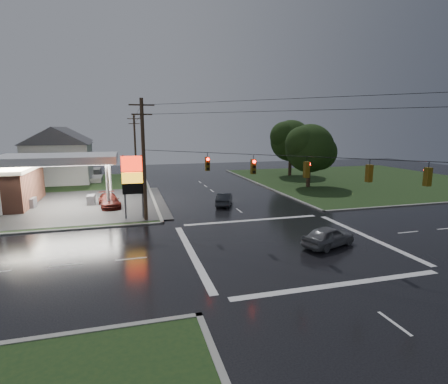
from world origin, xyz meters
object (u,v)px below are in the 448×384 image
object	(u,v)px
utility_pole_n	(135,146)
car_pump	(109,201)
utility_pole_nw	(144,159)
tree_ne_near	(310,148)
car_north	(224,199)
house_near	(59,154)
pylon_sign	(133,177)
house_far	(65,150)
tree_ne_far	(292,141)
car_crossing	(328,236)

from	to	relation	value
utility_pole_n	car_pump	xyz separation A→B (m)	(-3.50, -21.74, -4.76)
utility_pole_nw	utility_pole_n	xyz separation A→B (m)	(0.00, 28.50, -0.25)
tree_ne_near	car_north	xyz separation A→B (m)	(-14.94, -8.12, -4.86)
house_near	car_north	distance (m)	30.16
pylon_sign	car_north	bearing A→B (deg)	19.18
house_far	tree_ne_near	distance (m)	44.50
utility_pole_n	car_north	bearing A→B (deg)	-70.17
house_near	pylon_sign	bearing A→B (deg)	-67.72
tree_ne_far	pylon_sign	bearing A→B (deg)	-139.65
car_crossing	utility_pole_nw	bearing A→B (deg)	27.81
car_pump	house_far	bearing A→B (deg)	96.84
utility_pole_n	house_far	world-z (taller)	utility_pole_n
house_near	tree_ne_near	world-z (taller)	tree_ne_near
tree_ne_near	tree_ne_far	size ratio (longest dim) A/B	0.92
pylon_sign	car_crossing	size ratio (longest dim) A/B	1.37
pylon_sign	tree_ne_near	world-z (taller)	tree_ne_near
tree_ne_far	car_crossing	distance (m)	38.47
tree_ne_near	car_north	size ratio (longest dim) A/B	2.11
tree_ne_far	car_pump	xyz separation A→B (m)	(-30.15, -17.73, -5.47)
pylon_sign	car_pump	xyz separation A→B (m)	(-2.50, 5.76, -3.30)
car_crossing	car_north	bearing A→B (deg)	-7.66
utility_pole_nw	house_far	xyz separation A→B (m)	(-12.45, 38.50, -1.32)
car_north	car_crossing	size ratio (longest dim) A/B	0.97
utility_pole_nw	tree_ne_near	distance (m)	26.74
utility_pole_nw	house_far	distance (m)	40.48
utility_pole_nw	car_north	xyz separation A→B (m)	(8.70, 4.37, -5.02)
house_near	car_pump	world-z (taller)	house_near
pylon_sign	tree_ne_far	size ratio (longest dim) A/B	0.61
pylon_sign	car_pump	world-z (taller)	pylon_sign
house_near	utility_pole_nw	bearing A→B (deg)	-66.63
utility_pole_n	pylon_sign	bearing A→B (deg)	-92.08
pylon_sign	utility_pole_n	world-z (taller)	utility_pole_n
pylon_sign	tree_ne_near	bearing A→B (deg)	25.01
pylon_sign	utility_pole_n	bearing A→B (deg)	87.92
pylon_sign	car_north	distance (m)	10.79
car_north	car_crossing	world-z (taller)	car_crossing
pylon_sign	utility_pole_nw	xyz separation A→B (m)	(1.00, -1.00, 1.71)
utility_pole_nw	car_pump	xyz separation A→B (m)	(-3.50, 6.76, -5.01)
car_north	car_crossing	distance (m)	15.56
utility_pole_nw	house_near	xyz separation A→B (m)	(-11.45, 26.50, -1.32)
utility_pole_n	house_far	size ratio (longest dim) A/B	0.95
tree_ne_far	car_crossing	size ratio (longest dim) A/B	2.24
house_far	car_pump	bearing A→B (deg)	-74.25
tree_ne_far	car_north	world-z (taller)	tree_ne_far
pylon_sign	utility_pole_nw	distance (m)	2.22
pylon_sign	utility_pole_n	distance (m)	27.56
pylon_sign	house_far	size ratio (longest dim) A/B	0.54
utility_pole_n	house_near	bearing A→B (deg)	-170.09
house_near	car_crossing	xyz separation A→B (m)	(23.71, -37.27, -3.66)
utility_pole_nw	utility_pole_n	world-z (taller)	utility_pole_nw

